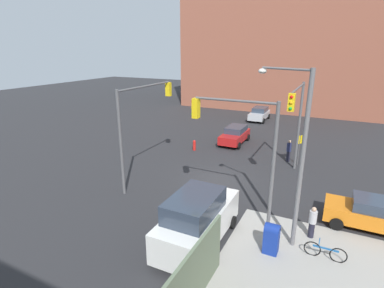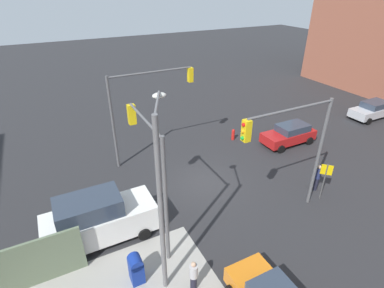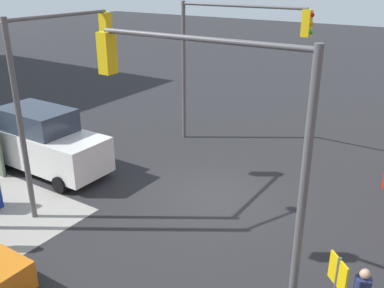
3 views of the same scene
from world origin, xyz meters
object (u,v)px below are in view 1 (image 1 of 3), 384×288
object	(u,v)px
traffic_signal_ne_corner	(241,139)
mailbox_blue	(271,237)
fire_hydrant	(194,145)
van_white_delivery	(198,219)
hatchback_silver	(259,114)
traffic_signal_se_corner	(142,114)
traffic_signal_nw_corner	(297,114)
sedan_red	(235,135)
pedestrian_crossing	(289,150)
street_lamp_corner	(296,147)
bicycle_leaning_on_fence	(325,252)
pedestrian_waiting	(312,222)
sedan_orange	(372,213)

from	to	relation	value
traffic_signal_ne_corner	mailbox_blue	distance (m)	4.68
fire_hydrant	van_white_delivery	world-z (taller)	van_white_delivery
traffic_signal_ne_corner	fire_hydrant	xyz separation A→B (m)	(-9.50, -7.07, -4.08)
fire_hydrant	hatchback_silver	world-z (taller)	hatchback_silver
traffic_signal_se_corner	hatchback_silver	world-z (taller)	traffic_signal_se_corner
traffic_signal_nw_corner	sedan_red	size ratio (longest dim) A/B	1.49
pedestrian_crossing	van_white_delivery	bearing A→B (deg)	3.68
traffic_signal_ne_corner	hatchback_silver	bearing A→B (deg)	-168.58
traffic_signal_se_corner	sedan_red	xyz separation A→B (m)	(-10.75, 2.89, -3.82)
mailbox_blue	sedan_red	world-z (taller)	sedan_red
traffic_signal_ne_corner	street_lamp_corner	size ratio (longest dim) A/B	0.81
pedestrian_crossing	bicycle_leaning_on_fence	size ratio (longest dim) A/B	1.02
pedestrian_waiting	pedestrian_crossing	bearing A→B (deg)	-25.98
fire_hydrant	pedestrian_crossing	world-z (taller)	pedestrian_crossing
street_lamp_corner	pedestrian_crossing	world-z (taller)	street_lamp_corner
van_white_delivery	traffic_signal_se_corner	bearing A→B (deg)	-127.88
traffic_signal_ne_corner	bicycle_leaning_on_fence	distance (m)	6.14
van_white_delivery	pedestrian_waiting	world-z (taller)	van_white_delivery
traffic_signal_nw_corner	hatchback_silver	world-z (taller)	traffic_signal_nw_corner
fire_hydrant	hatchback_silver	bearing A→B (deg)	170.92
traffic_signal_se_corner	pedestrian_crossing	xyz separation A→B (m)	(-7.96, 8.30, -3.73)
hatchback_silver	pedestrian_waiting	world-z (taller)	same
fire_hydrant	pedestrian_crossing	xyz separation A→B (m)	(-0.80, 8.00, 0.45)
traffic_signal_ne_corner	hatchback_silver	size ratio (longest dim) A/B	1.52
traffic_signal_ne_corner	sedan_orange	world-z (taller)	traffic_signal_ne_corner
traffic_signal_nw_corner	sedan_red	distance (m)	9.47
mailbox_blue	bicycle_leaning_on_fence	world-z (taller)	mailbox_blue
van_white_delivery	pedestrian_waiting	bearing A→B (deg)	121.31
traffic_signal_nw_corner	hatchback_silver	distance (m)	18.38
hatchback_silver	traffic_signal_se_corner	bearing A→B (deg)	-6.87
mailbox_blue	van_white_delivery	size ratio (longest dim) A/B	0.26
traffic_signal_nw_corner	van_white_delivery	size ratio (longest dim) A/B	1.20
traffic_signal_ne_corner	sedan_red	world-z (taller)	traffic_signal_ne_corner
traffic_signal_nw_corner	traffic_signal_se_corner	size ratio (longest dim) A/B	1.00
van_white_delivery	pedestrian_crossing	world-z (taller)	van_white_delivery
sedan_orange	bicycle_leaning_on_fence	distance (m)	4.03
mailbox_blue	fire_hydrant	world-z (taller)	mailbox_blue
sedan_orange	pedestrian_crossing	size ratio (longest dim) A/B	2.34
fire_hydrant	sedan_red	world-z (taller)	sedan_red
traffic_signal_se_corner	bicycle_leaning_on_fence	size ratio (longest dim) A/B	3.71
traffic_signal_se_corner	mailbox_blue	bearing A→B (deg)	66.95
traffic_signal_nw_corner	traffic_signal_ne_corner	size ratio (longest dim) A/B	1.00
pedestrian_crossing	hatchback_silver	bearing A→B (deg)	-144.38
van_white_delivery	bicycle_leaning_on_fence	distance (m)	5.67
sedan_red	van_white_delivery	size ratio (longest dim) A/B	0.81
sedan_red	fire_hydrant	bearing A→B (deg)	-35.78
pedestrian_crossing	fire_hydrant	bearing A→B (deg)	-71.77
traffic_signal_se_corner	mailbox_blue	distance (m)	11.04
street_lamp_corner	pedestrian_crossing	xyz separation A→B (m)	(-10.85, -1.66, -3.77)
traffic_signal_se_corner	van_white_delivery	xyz separation A→B (m)	(4.90, 6.30, -3.39)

